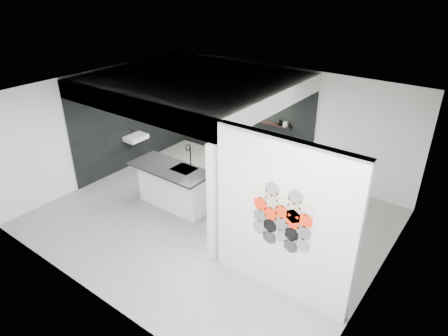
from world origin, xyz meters
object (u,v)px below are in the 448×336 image
kettle (279,122)px  kitchen_island (174,186)px  utensil_cup (220,109)px  partition_panel (282,220)px  wall_basin (136,138)px  glass_bowl (286,124)px  glass_vase (286,124)px  stockpot (217,106)px  bottle_dark (226,109)px

kettle → kitchen_island: bearing=-86.9°
kitchen_island → utensil_cup: 3.22m
partition_panel → wall_basin: size_ratio=4.67×
partition_panel → glass_bowl: (-2.08, 3.87, -0.03)m
kettle → utensil_cup: bearing=-158.5°
wall_basin → kitchen_island: size_ratio=0.31×
kitchen_island → glass_vase: (1.18, 2.96, 0.86)m
kitchen_island → kettle: kitchen_island is taller
partition_panel → glass_vase: 4.39m
kitchen_island → kettle: bearing=72.0°
partition_panel → kitchen_island: partition_panel is taller
kitchen_island → glass_bowl: (1.18, 2.96, 0.85)m
kitchen_island → glass_vase: kitchen_island is taller
wall_basin → utensil_cup: bearing=58.5°
glass_vase → kettle: bearing=180.0°
stockpot → glass_bowl: size_ratio=1.72×
kettle → glass_bowl: 0.19m
partition_panel → wall_basin: partition_panel is taller
glass_bowl → glass_vase: glass_vase is taller
kitchen_island → kettle: 3.24m
wall_basin → bottle_dark: size_ratio=3.79×
glass_vase → utensil_cup: glass_vase is taller
partition_panel → bottle_dark: (-3.96, 3.87, -0.00)m
kitchen_island → utensil_cup: bearing=108.2°
wall_basin → kitchen_island: bearing=-22.0°
utensil_cup → kitchen_island: bearing=-72.2°
partition_panel → kitchen_island: size_ratio=1.46×
kettle → utensil_cup: kettle is taller
bottle_dark → kettle: bearing=0.0°
wall_basin → glass_bowl: glass_bowl is taller
stockpot → kettle: 2.01m
wall_basin → glass_vase: 4.00m
wall_basin → stockpot: size_ratio=2.41×
glass_bowl → utensil_cup: glass_bowl is taller
kitchen_island → utensil_cup: (-0.95, 2.96, 0.85)m
kettle → glass_vase: size_ratio=1.26×
wall_basin → stockpot: (1.19, 2.07, 0.57)m
kitchen_island → glass_vase: size_ratio=15.78×
partition_panel → glass_bowl: bearing=118.2°
wall_basin → glass_bowl: size_ratio=4.15×
wall_basin → glass_bowl: bearing=31.3°
glass_vase → utensil_cup: 2.12m
partition_panel → bottle_dark: partition_panel is taller
kettle → partition_panel: bearing=-38.1°
stockpot → bottle_dark: 0.32m
wall_basin → stockpot: stockpot is taller
stockpot → kettle: stockpot is taller
stockpot → bottle_dark: stockpot is taller
utensil_cup → stockpot: bearing=180.0°
wall_basin → glass_vase: glass_vase is taller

